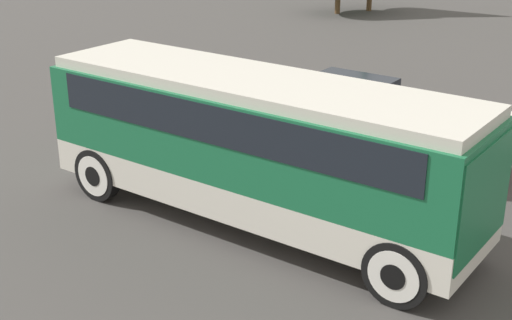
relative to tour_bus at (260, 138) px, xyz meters
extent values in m
plane|color=#423F3D|center=(-0.10, 0.00, -1.88)|extent=(120.00, 120.00, 0.00)
cube|color=silver|center=(-0.10, 0.00, -1.02)|extent=(9.30, 2.46, 0.71)
cube|color=#19663D|center=(-0.10, 0.00, 0.17)|extent=(9.30, 2.46, 1.66)
cube|color=black|center=(-0.10, 0.00, 0.58)|extent=(8.18, 2.50, 0.75)
cube|color=beige|center=(-0.10, 0.00, 1.11)|extent=(9.11, 2.26, 0.22)
cube|color=#19663D|center=(4.40, 0.00, -0.07)|extent=(0.36, 2.36, 1.90)
cylinder|color=black|center=(3.60, -1.12, -1.29)|extent=(1.19, 0.28, 1.19)
cylinder|color=silver|center=(3.60, -1.12, -1.29)|extent=(0.93, 0.30, 0.93)
cylinder|color=black|center=(3.60, -1.12, -1.29)|extent=(0.45, 0.32, 0.45)
cylinder|color=black|center=(3.60, 1.12, -1.29)|extent=(1.19, 0.28, 1.19)
cylinder|color=silver|center=(3.60, 1.12, -1.29)|extent=(0.93, 0.30, 0.93)
cylinder|color=black|center=(3.60, 1.12, -1.29)|extent=(0.45, 0.32, 0.45)
cylinder|color=black|center=(-3.62, -1.12, -1.29)|extent=(1.19, 0.28, 1.19)
cylinder|color=silver|center=(-3.62, -1.12, -1.29)|extent=(0.93, 0.30, 0.93)
cylinder|color=black|center=(-3.62, -1.12, -1.29)|extent=(0.45, 0.32, 0.45)
cylinder|color=black|center=(-3.62, 1.12, -1.29)|extent=(1.19, 0.28, 1.19)
cylinder|color=silver|center=(-3.62, 1.12, -1.29)|extent=(0.93, 0.30, 0.93)
cylinder|color=black|center=(-3.62, 1.12, -1.29)|extent=(0.45, 0.32, 0.45)
cylinder|color=black|center=(3.02, 6.52, -1.56)|extent=(0.64, 0.22, 0.64)
cylinder|color=black|center=(3.02, 6.52, -1.56)|extent=(0.24, 0.26, 0.24)
cube|color=maroon|center=(0.78, 4.73, -1.32)|extent=(4.58, 1.79, 0.68)
cube|color=black|center=(0.59, 4.73, -0.68)|extent=(2.38, 1.61, 0.60)
cylinder|color=black|center=(2.64, 3.92, -1.58)|extent=(0.60, 0.22, 0.60)
cylinder|color=black|center=(2.64, 3.92, -1.58)|extent=(0.23, 0.26, 0.23)
cylinder|color=black|center=(2.64, 5.54, -1.58)|extent=(0.60, 0.22, 0.60)
cylinder|color=black|center=(2.64, 5.54, -1.58)|extent=(0.23, 0.26, 0.23)
cylinder|color=black|center=(-1.09, 3.92, -1.58)|extent=(0.60, 0.22, 0.60)
cylinder|color=black|center=(-1.09, 3.92, -1.58)|extent=(0.23, 0.26, 0.23)
cylinder|color=black|center=(-1.09, 5.54, -1.58)|extent=(0.60, 0.22, 0.60)
cylinder|color=black|center=(-1.09, 5.54, -1.58)|extent=(0.23, 0.26, 0.23)
cube|color=black|center=(-1.52, 6.89, -1.35)|extent=(4.45, 1.79, 0.58)
cube|color=black|center=(-1.69, 6.89, -0.80)|extent=(2.31, 1.61, 0.54)
cylinder|color=black|center=(0.27, 6.09, -1.57)|extent=(0.63, 0.22, 0.63)
cylinder|color=black|center=(0.27, 6.09, -1.57)|extent=(0.24, 0.26, 0.24)
cylinder|color=black|center=(0.27, 7.69, -1.57)|extent=(0.63, 0.22, 0.63)
cylinder|color=black|center=(0.27, 7.69, -1.57)|extent=(0.24, 0.26, 0.24)
cylinder|color=black|center=(-3.30, 6.09, -1.57)|extent=(0.63, 0.22, 0.63)
cylinder|color=black|center=(-3.30, 6.09, -1.57)|extent=(0.24, 0.26, 0.24)
cylinder|color=black|center=(-3.30, 7.69, -1.57)|extent=(0.63, 0.22, 0.63)
cylinder|color=black|center=(-3.30, 7.69, -1.57)|extent=(0.24, 0.26, 0.24)
camera|label=1|loc=(7.76, -10.79, 4.80)|focal=50.00mm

